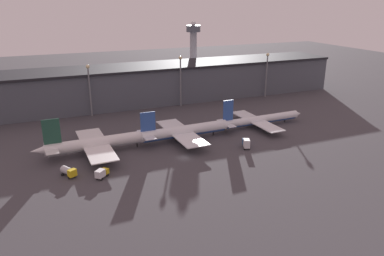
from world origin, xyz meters
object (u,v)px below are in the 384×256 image
Objects in this scene: airplane_0 at (99,143)px; control_tower at (193,48)px; airplane_1 at (184,131)px; airplane_2 at (259,120)px; service_vehicle_1 at (246,143)px; service_vehicle_0 at (68,171)px; service_vehicle_2 at (102,173)px.

control_tower is at bearing 49.01° from airplane_0.
airplane_1 is 37.33m from airplane_2.
control_tower is at bearing 8.95° from service_vehicle_1.
service_vehicle_1 is at bearing -102.82° from control_tower.
airplane_1 reaches higher than service_vehicle_0.
airplane_0 is 20.62m from service_vehicle_0.
service_vehicle_2 is at bearing 116.07° from service_vehicle_1.
service_vehicle_0 is 65.18m from service_vehicle_1.
service_vehicle_2 is at bearing -124.83° from control_tower.
control_tower is (25.55, 112.33, 21.80)m from service_vehicle_1.
control_tower reaches higher than airplane_0.
control_tower is (78.01, 95.15, 20.06)m from airplane_0.
service_vehicle_0 is 0.15× the size of control_tower.
service_vehicle_0 is at bearing 110.82° from service_vehicle_1.
airplane_2 is at bearing -20.50° from service_vehicle_1.
airplane_0 is 33.74m from airplane_1.
airplane_2 is (37.21, 2.95, -0.69)m from airplane_1.
airplane_2 is at bearing -25.72° from service_vehicle_2.
airplane_0 is 1.06× the size of airplane_1.
service_vehicle_2 is (9.66, -5.25, -0.08)m from service_vehicle_0.
airplane_0 is at bearing 112.20° from service_vehicle_0.
airplane_0 is 71.02m from airplane_2.
service_vehicle_2 is (-3.05, -21.36, -2.12)m from airplane_0.
airplane_0 is at bearing -129.35° from control_tower.
control_tower reaches higher than airplane_1.
airplane_2 is at bearing 73.44° from service_vehicle_0.
airplane_1 is at bearing 79.83° from service_vehicle_0.
service_vehicle_2 is at bearing -163.31° from airplane_2.
airplane_0 is at bearing 178.71° from airplane_1.
control_tower reaches higher than service_vehicle_1.
service_vehicle_2 reaches higher than service_vehicle_0.
airplane_1 is 49.27m from service_vehicle_0.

